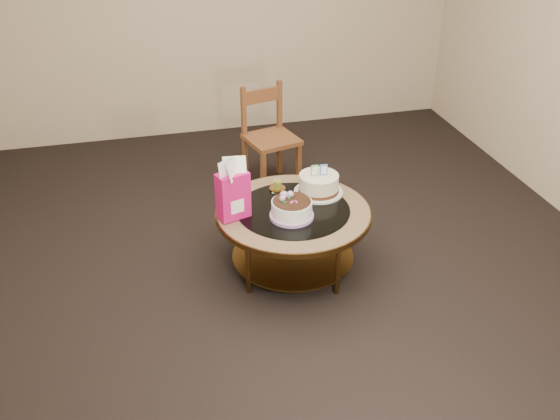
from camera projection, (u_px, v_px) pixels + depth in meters
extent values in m
plane|color=black|center=(293.00, 267.00, 4.28)|extent=(5.00, 5.00, 0.00)
cylinder|color=brown|center=(333.00, 219.00, 4.42)|extent=(0.04, 0.04, 0.42)
cylinder|color=brown|center=(253.00, 219.00, 4.43)|extent=(0.04, 0.04, 0.42)
cylinder|color=brown|center=(248.00, 265.00, 3.94)|extent=(0.04, 0.04, 0.42)
cylinder|color=brown|center=(338.00, 266.00, 3.93)|extent=(0.04, 0.04, 0.42)
cylinder|color=brown|center=(293.00, 255.00, 4.23)|extent=(0.82, 0.82, 0.02)
cylinder|color=brown|center=(293.00, 213.00, 4.07)|extent=(1.02, 1.02, 0.04)
cylinder|color=#947551|center=(293.00, 211.00, 4.06)|extent=(1.00, 1.00, 0.01)
cylinder|color=black|center=(293.00, 210.00, 4.05)|extent=(0.74, 0.74, 0.01)
cylinder|color=#B691CD|center=(292.00, 216.00, 3.96)|extent=(0.28, 0.28, 0.02)
cylinder|color=white|center=(292.00, 209.00, 3.94)|extent=(0.26, 0.26, 0.11)
cylinder|color=black|center=(292.00, 201.00, 3.91)|extent=(0.24, 0.24, 0.01)
sphere|color=#B691CD|center=(284.00, 195.00, 3.93)|extent=(0.05, 0.05, 0.05)
sphere|color=#B691CD|center=(290.00, 194.00, 3.95)|extent=(0.04, 0.04, 0.04)
sphere|color=#B691CD|center=(282.00, 198.00, 3.90)|extent=(0.04, 0.04, 0.04)
cone|color=#1D6C32|center=(289.00, 198.00, 3.92)|extent=(0.02, 0.03, 0.02)
cone|color=#1D6C32|center=(280.00, 198.00, 3.93)|extent=(0.04, 0.04, 0.02)
cone|color=#1D6C32|center=(293.00, 195.00, 3.96)|extent=(0.04, 0.04, 0.02)
cone|color=#1D6C32|center=(285.00, 202.00, 3.88)|extent=(0.04, 0.04, 0.02)
cylinder|color=silver|center=(318.00, 192.00, 4.24)|extent=(0.33, 0.33, 0.01)
cylinder|color=#452513|center=(318.00, 190.00, 4.23)|extent=(0.27, 0.27, 0.02)
cylinder|color=beige|center=(319.00, 182.00, 4.20)|extent=(0.27, 0.27, 0.10)
cube|color=#53C15C|center=(315.00, 170.00, 4.15)|extent=(0.05, 0.01, 0.08)
cube|color=white|center=(315.00, 170.00, 4.15)|extent=(0.04, 0.02, 0.06)
cube|color=#3A75C7|center=(324.00, 170.00, 4.16)|extent=(0.05, 0.01, 0.08)
cube|color=white|center=(324.00, 170.00, 4.16)|extent=(0.04, 0.02, 0.06)
cube|color=#E41570|center=(233.00, 195.00, 3.90)|extent=(0.22, 0.16, 0.31)
cube|color=white|center=(233.00, 203.00, 3.92)|extent=(0.12, 0.13, 0.09)
cube|color=#CBB553|center=(277.00, 190.00, 4.27)|extent=(0.10, 0.10, 0.01)
cylinder|color=#C4893D|center=(277.00, 188.00, 4.27)|extent=(0.11, 0.11, 0.01)
cylinder|color=olive|center=(277.00, 184.00, 4.25)|extent=(0.06, 0.06, 0.06)
cylinder|color=black|center=(277.00, 180.00, 4.24)|extent=(0.00, 0.00, 0.01)
cube|color=brown|center=(272.00, 139.00, 5.11)|extent=(0.47, 0.47, 0.04)
cube|color=brown|center=(263.00, 174.00, 5.03)|extent=(0.05, 0.05, 0.42)
cube|color=brown|center=(299.00, 166.00, 5.16)|extent=(0.05, 0.05, 0.42)
cube|color=brown|center=(245.00, 159.00, 5.28)|extent=(0.05, 0.05, 0.42)
cube|color=brown|center=(279.00, 151.00, 5.41)|extent=(0.05, 0.05, 0.42)
cube|color=brown|center=(244.00, 112.00, 5.06)|extent=(0.05, 0.05, 0.42)
cube|color=brown|center=(279.00, 105.00, 5.20)|extent=(0.05, 0.05, 0.42)
cube|color=brown|center=(262.00, 96.00, 5.08)|extent=(0.33, 0.11, 0.11)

